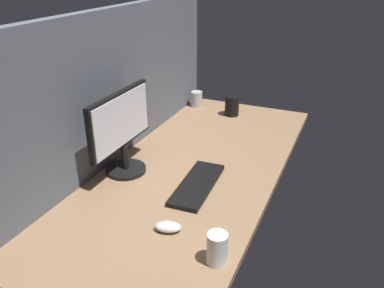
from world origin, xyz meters
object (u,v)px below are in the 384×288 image
Objects in this scene: mug_steel at (197,99)px; mouse at (168,227)px; monitor at (121,129)px; keyboard at (197,185)px; mug_ceramic_white at (217,248)px; mug_black_travel at (232,106)px.

mouse is at bearing -161.52° from mug_steel.
monitor is 40.37cm from keyboard.
monitor is at bearing 34.99° from mouse.
keyboard is 98.65cm from mug_steel.
keyboard is 3.85× the size of mug_steel.
mug_steel is (91.42, 3.51, -15.80)cm from monitor.
keyboard is 45.46cm from mug_ceramic_white.
mug_ceramic_white is 1.15× the size of mug_steel.
keyboard is at bearing 30.92° from mug_ceramic_white.
mouse reaches higher than keyboard.
monitor reaches higher than keyboard.
mug_ceramic_white is at bearing -125.57° from mouse.
mug_steel is (90.63, 38.78, 3.80)cm from keyboard.
monitor is 4.43× the size of mug_steel.
mug_black_travel is at bearing -14.78° from monitor.
mug_ceramic_white is at bearing -152.05° from keyboard.
mouse is at bearing -172.73° from mug_black_travel.
mug_steel is at bearing 2.20° from monitor.
mug_ceramic_white reaches higher than keyboard.
mug_steel is at bearing 76.36° from mug_black_travel.
monitor reaches higher than mug_black_travel.
mouse is 1.00× the size of mug_steel.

